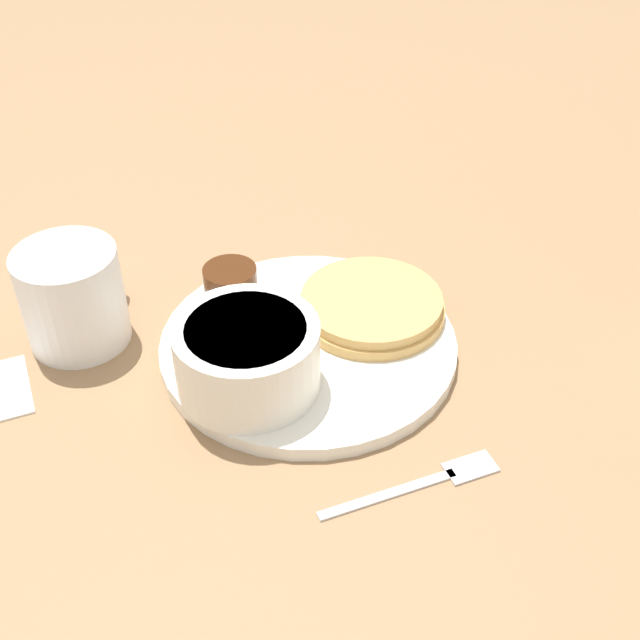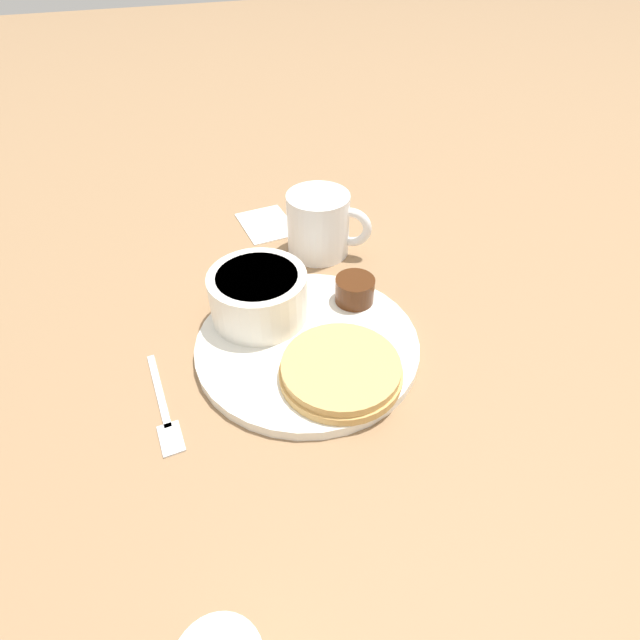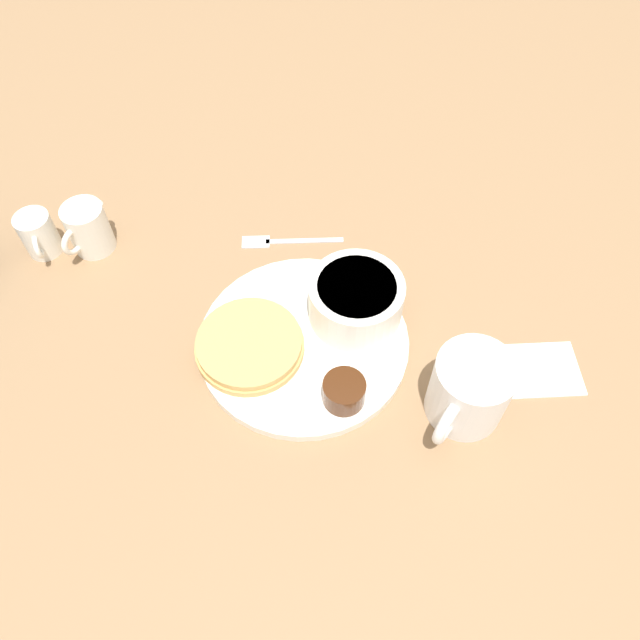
{
  "view_description": "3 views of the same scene",
  "coord_description": "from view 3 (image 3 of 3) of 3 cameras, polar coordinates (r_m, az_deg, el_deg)",
  "views": [
    {
      "loc": [
        -0.14,
        -0.47,
        0.42
      ],
      "look_at": [
        0.0,
        -0.02,
        0.04
      ],
      "focal_mm": 45.0,
      "sensor_mm": 36.0,
      "label": 1
    },
    {
      "loc": [
        0.36,
        -0.11,
        0.38
      ],
      "look_at": [
        0.0,
        0.01,
        0.04
      ],
      "focal_mm": 28.0,
      "sensor_mm": 36.0,
      "label": 2
    },
    {
      "loc": [
        -0.03,
        0.38,
        0.6
      ],
      "look_at": [
        -0.02,
        -0.0,
        0.05
      ],
      "focal_mm": 35.0,
      "sensor_mm": 36.0,
      "label": 3
    }
  ],
  "objects": [
    {
      "name": "pancake_stack",
      "position": [
        0.69,
        -6.47,
        -2.27
      ],
      "size": [
        0.12,
        0.12,
        0.02
      ],
      "color": "tan",
      "rests_on": "plate"
    },
    {
      "name": "coffee_mug",
      "position": [
        0.65,
        13.41,
        -6.3
      ],
      "size": [
        0.08,
        0.1,
        0.08
      ],
      "color": "white",
      "rests_on": "ground_plane"
    },
    {
      "name": "creamer_pitcher_far",
      "position": [
        0.85,
        -24.34,
        7.18
      ],
      "size": [
        0.04,
        0.06,
        0.06
      ],
      "color": "white",
      "rests_on": "ground_plane"
    },
    {
      "name": "plate",
      "position": [
        0.71,
        -1.49,
        -2.04
      ],
      "size": [
        0.24,
        0.24,
        0.01
      ],
      "color": "white",
      "rests_on": "ground_plane"
    },
    {
      "name": "syrup_cup",
      "position": [
        0.65,
        2.21,
        -6.56
      ],
      "size": [
        0.05,
        0.05,
        0.03
      ],
      "color": "#47230F",
      "rests_on": "plate"
    },
    {
      "name": "creamer_pitcher_near",
      "position": [
        0.83,
        -20.44,
        7.87
      ],
      "size": [
        0.05,
        0.07,
        0.07
      ],
      "color": "white",
      "rests_on": "ground_plane"
    },
    {
      "name": "butter_ramekin",
      "position": [
        0.71,
        4.92,
        1.01
      ],
      "size": [
        0.05,
        0.05,
        0.04
      ],
      "color": "white",
      "rests_on": "plate"
    },
    {
      "name": "bowl",
      "position": [
        0.7,
        3.3,
        1.89
      ],
      "size": [
        0.11,
        0.11,
        0.05
      ],
      "color": "white",
      "rests_on": "plate"
    },
    {
      "name": "napkin",
      "position": [
        0.73,
        19.33,
        -4.28
      ],
      "size": [
        0.1,
        0.08,
        0.0
      ],
      "color": "white",
      "rests_on": "ground_plane"
    },
    {
      "name": "fork",
      "position": [
        0.81,
        -3.67,
        7.22
      ],
      "size": [
        0.13,
        0.02,
        0.0
      ],
      "color": "silver",
      "rests_on": "ground_plane"
    },
    {
      "name": "ground_plane",
      "position": [
        0.71,
        -1.48,
        -2.3
      ],
      "size": [
        4.0,
        4.0,
        0.0
      ],
      "primitive_type": "plane",
      "color": "#93704C"
    }
  ]
}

